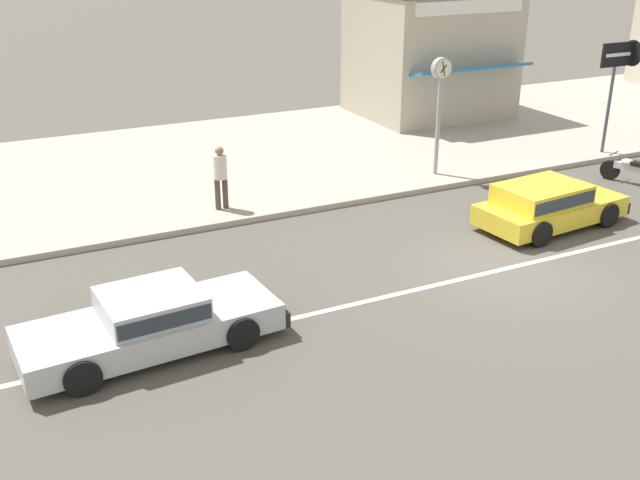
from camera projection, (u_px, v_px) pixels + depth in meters
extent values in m
plane|color=#544F47|center=(510.00, 268.00, 15.96)|extent=(160.00, 160.00, 0.00)
cube|color=silver|center=(510.00, 268.00, 15.96)|extent=(50.40, 0.14, 0.01)
cube|color=#ADA393|center=(312.00, 150.00, 24.08)|extent=(68.00, 10.00, 0.15)
cube|color=#B7BABF|center=(150.00, 328.00, 12.76)|extent=(4.46, 1.91, 0.48)
cube|color=#B7BABF|center=(151.00, 304.00, 12.61)|extent=(1.73, 1.56, 0.42)
cube|color=#28333D|center=(151.00, 304.00, 12.61)|extent=(1.67, 1.59, 0.27)
cube|color=black|center=(268.00, 303.00, 13.83)|extent=(0.23, 1.59, 0.28)
cube|color=white|center=(253.00, 281.00, 14.19)|extent=(0.10, 0.24, 0.14)
cube|color=white|center=(280.00, 306.00, 13.28)|extent=(0.10, 0.24, 0.14)
cylinder|color=black|center=(208.00, 297.00, 14.04)|extent=(0.61, 0.26, 0.60)
cylinder|color=black|center=(242.00, 333.00, 12.81)|extent=(0.61, 0.26, 0.60)
cylinder|color=black|center=(60.00, 334.00, 12.79)|extent=(0.61, 0.26, 0.60)
cylinder|color=black|center=(82.00, 377.00, 11.56)|extent=(0.61, 0.26, 0.60)
cube|color=yellow|center=(550.00, 210.00, 18.05)|extent=(3.83, 1.95, 0.48)
cube|color=yellow|center=(542.00, 194.00, 17.68)|extent=(2.16, 1.63, 0.46)
cube|color=#28333D|center=(542.00, 194.00, 17.68)|extent=(2.08, 1.65, 0.29)
cube|color=black|center=(602.00, 200.00, 19.00)|extent=(0.27, 1.58, 0.28)
cube|color=white|center=(585.00, 186.00, 19.35)|extent=(0.10, 0.25, 0.14)
cube|color=white|center=(621.00, 199.00, 18.46)|extent=(0.10, 0.25, 0.14)
cylinder|color=black|center=(558.00, 197.00, 19.24)|extent=(0.62, 0.28, 0.60)
cylinder|color=black|center=(607.00, 215.00, 18.04)|extent=(0.62, 0.28, 0.60)
cylinder|color=black|center=(493.00, 213.00, 18.13)|extent=(0.62, 0.28, 0.60)
cylinder|color=black|center=(540.00, 234.00, 16.94)|extent=(0.62, 0.28, 0.60)
cylinder|color=black|center=(610.00, 170.00, 21.40)|extent=(0.29, 0.56, 0.56)
cube|color=silver|center=(636.00, 168.00, 20.87)|extent=(0.56, 1.19, 0.18)
ellipsoid|color=silver|center=(628.00, 163.00, 20.98)|extent=(0.37, 0.46, 0.22)
cylinder|color=#232326|center=(614.00, 153.00, 21.18)|extent=(0.53, 0.22, 0.03)
cylinder|color=#9E9EA3|center=(438.00, 127.00, 20.99)|extent=(0.12, 0.12, 2.71)
cylinder|color=#9E9EA3|center=(441.00, 68.00, 20.35)|extent=(0.58, 0.18, 0.58)
cylinder|color=white|center=(444.00, 69.00, 20.27)|extent=(0.51, 0.02, 0.51)
cylinder|color=white|center=(440.00, 68.00, 20.43)|extent=(0.51, 0.02, 0.51)
cube|color=black|center=(444.00, 69.00, 20.26)|extent=(0.19, 0.01, 0.22)
cube|color=black|center=(444.00, 69.00, 20.26)|extent=(0.11, 0.01, 0.41)
cylinder|color=#4C4C51|center=(608.00, 110.00, 23.06)|extent=(0.10, 0.10, 2.67)
cube|color=black|center=(618.00, 55.00, 22.37)|extent=(1.24, 0.06, 0.71)
cone|color=black|center=(637.00, 53.00, 22.69)|extent=(0.36, 0.78, 0.78)
cube|color=white|center=(618.00, 55.00, 22.34)|extent=(0.99, 0.01, 0.10)
cylinder|color=#4C4238|center=(218.00, 194.00, 18.67)|extent=(0.14, 0.14, 0.80)
cylinder|color=#4C4238|center=(225.00, 193.00, 18.75)|extent=(0.14, 0.14, 0.80)
cylinder|color=silver|center=(220.00, 167.00, 18.43)|extent=(0.34, 0.34, 0.60)
sphere|color=#997051|center=(219.00, 151.00, 18.28)|extent=(0.22, 0.22, 0.22)
cube|color=#B2A893|center=(430.00, 55.00, 27.63)|extent=(5.12, 4.41, 4.37)
cube|color=#286BA3|center=(471.00, 69.00, 25.57)|extent=(4.61, 0.90, 0.28)
cube|color=white|center=(470.00, 7.00, 25.05)|extent=(4.35, 0.08, 0.44)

